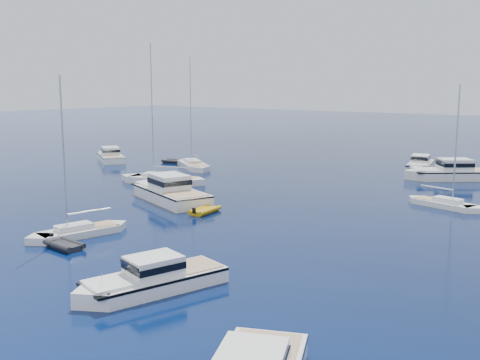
# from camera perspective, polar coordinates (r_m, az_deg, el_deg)

# --- Properties ---
(ground) EXTENTS (400.00, 400.00, 0.00)m
(ground) POSITION_cam_1_polar(r_m,az_deg,el_deg) (35.07, -20.66, -9.45)
(ground) COLOR navy
(ground) RESTS_ON ground
(motor_cruiser_near) EXTENTS (5.17, 9.77, 2.45)m
(motor_cruiser_near) POSITION_cam_1_polar(r_m,az_deg,el_deg) (31.62, -8.98, -11.02)
(motor_cruiser_near) COLOR white
(motor_cruiser_near) RESTS_ON ground
(motor_cruiser_centre) EXTENTS (13.10, 7.84, 3.29)m
(motor_cruiser_centre) POSITION_cam_1_polar(r_m,az_deg,el_deg) (55.25, -7.25, -2.04)
(motor_cruiser_centre) COLOR white
(motor_cruiser_centre) RESTS_ON ground
(motor_cruiser_far_l) EXTENTS (10.22, 7.93, 2.65)m
(motor_cruiser_far_l) POSITION_cam_1_polar(r_m,az_deg,el_deg) (85.65, -12.99, 1.93)
(motor_cruiser_far_l) COLOR white
(motor_cruiser_far_l) RESTS_ON ground
(motor_cruiser_distant) EXTENTS (11.60, 10.44, 3.15)m
(motor_cruiser_distant) POSITION_cam_1_polar(r_m,az_deg,el_deg) (71.50, 20.69, 0.07)
(motor_cruiser_distant) COLOR silver
(motor_cruiser_distant) RESTS_ON ground
(motor_cruiser_horizon) EXTENTS (4.83, 9.68, 2.44)m
(motor_cruiser_horizon) POSITION_cam_1_polar(r_m,az_deg,el_deg) (78.83, 17.77, 1.07)
(motor_cruiser_horizon) COLOR white
(motor_cruiser_horizon) RESTS_ON ground
(sailboat_fore) EXTENTS (3.79, 8.59, 12.24)m
(sailboat_fore) POSITION_cam_1_polar(r_m,az_deg,el_deg) (43.67, -16.03, -5.47)
(sailboat_fore) COLOR silver
(sailboat_fore) RESTS_ON ground
(sailboat_mid_l) EXTENTS (11.39, 6.30, 16.26)m
(sailboat_mid_l) POSITION_cam_1_polar(r_m,az_deg,el_deg) (65.00, -7.86, -0.30)
(sailboat_mid_l) COLOR silver
(sailboat_mid_l) RESTS_ON ground
(sailboat_centre) EXTENTS (8.13, 3.77, 11.57)m
(sailboat_centre) POSITION_cam_1_polar(r_m,az_deg,el_deg) (55.02, 19.99, -2.60)
(sailboat_centre) COLOR white
(sailboat_centre) RESTS_ON ground
(sailboat_far_l) EXTENTS (10.27, 8.00, 15.41)m
(sailboat_far_l) POSITION_cam_1_polar(r_m,az_deg,el_deg) (76.40, -4.75, 1.24)
(sailboat_far_l) COLOR silver
(sailboat_far_l) RESTS_ON ground
(tender_yellow) EXTENTS (2.22, 3.45, 0.95)m
(tender_yellow) POSITION_cam_1_polar(r_m,az_deg,el_deg) (49.49, -3.59, -3.35)
(tender_yellow) COLOR #C8950B
(tender_yellow) RESTS_ON ground
(tender_grey_near) EXTENTS (3.28, 1.95, 0.95)m
(tender_grey_near) POSITION_cam_1_polar(r_m,az_deg,el_deg) (40.80, -17.37, -6.60)
(tender_grey_near) COLOR black
(tender_grey_near) RESTS_ON ground
(tender_grey_far) EXTENTS (4.46, 3.02, 0.95)m
(tender_grey_far) POSITION_cam_1_polar(r_m,az_deg,el_deg) (81.58, -6.52, 1.74)
(tender_grey_far) COLOR black
(tender_grey_far) RESTS_ON ground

